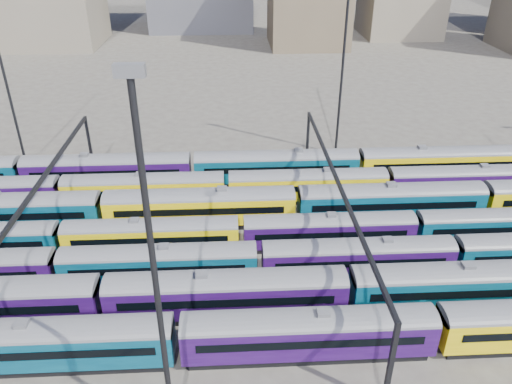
{
  "coord_description": "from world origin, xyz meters",
  "views": [
    {
      "loc": [
        -0.62,
        -43.9,
        31.16
      ],
      "look_at": [
        2.1,
        7.06,
        3.0
      ],
      "focal_mm": 35.0,
      "sensor_mm": 36.0,
      "label": 1
    }
  ],
  "objects_px": {
    "rake_1": "(227,290)",
    "rake_2": "(57,264)",
    "mast_2": "(155,276)",
    "rake_0": "(177,335)"
  },
  "relations": [
    {
      "from": "rake_0",
      "to": "rake_1",
      "type": "bearing_deg",
      "value": 52.35
    },
    {
      "from": "rake_2",
      "to": "mast_2",
      "type": "bearing_deg",
      "value": -53.8
    },
    {
      "from": "rake_2",
      "to": "mast_2",
      "type": "xyz_separation_m",
      "value": [
        12.44,
        -17.0,
        11.5
      ]
    },
    {
      "from": "mast_2",
      "to": "rake_0",
      "type": "bearing_deg",
      "value": 91.97
    },
    {
      "from": "rake_1",
      "to": "mast_2",
      "type": "relative_size",
      "value": 5.85
    },
    {
      "from": "rake_2",
      "to": "rake_1",
      "type": "bearing_deg",
      "value": -17.3
    },
    {
      "from": "rake_0",
      "to": "rake_2",
      "type": "distance_m",
      "value": 15.78
    },
    {
      "from": "rake_1",
      "to": "rake_2",
      "type": "height_order",
      "value": "rake_1"
    },
    {
      "from": "rake_0",
      "to": "mast_2",
      "type": "xyz_separation_m",
      "value": [
        0.24,
        -7.0,
        11.31
      ]
    },
    {
      "from": "rake_0",
      "to": "mast_2",
      "type": "relative_size",
      "value": 4.82
    }
  ]
}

